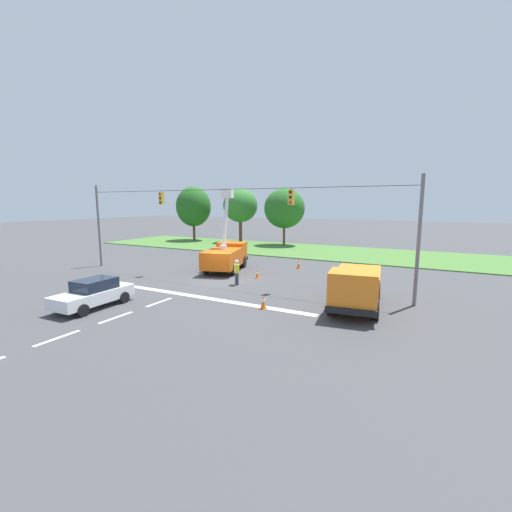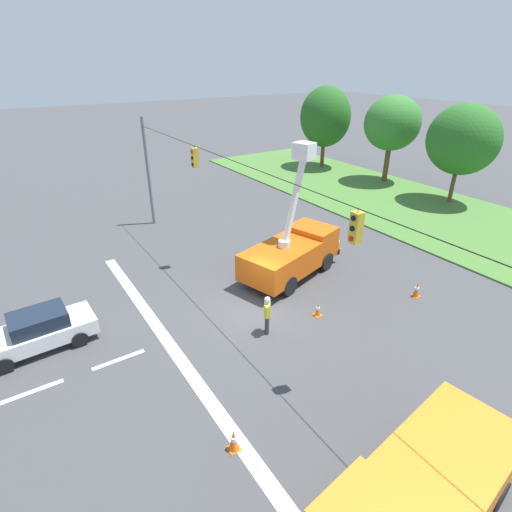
# 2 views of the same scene
# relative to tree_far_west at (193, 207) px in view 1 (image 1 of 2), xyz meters

# --- Properties ---
(ground_plane) EXTENTS (200.00, 200.00, 0.00)m
(ground_plane) POSITION_rel_tree_far_west_xyz_m (18.71, -20.71, -5.13)
(ground_plane) COLOR #424244
(grass_verge) EXTENTS (56.00, 12.00, 0.10)m
(grass_verge) POSITION_rel_tree_far_west_xyz_m (18.71, -2.71, -5.08)
(grass_verge) COLOR #477533
(grass_verge) RESTS_ON ground
(lane_markings) EXTENTS (17.60, 15.25, 0.01)m
(lane_markings) POSITION_rel_tree_far_west_xyz_m (18.71, -26.43, -5.13)
(lane_markings) COLOR silver
(lane_markings) RESTS_ON ground
(signal_gantry) EXTENTS (26.20, 0.33, 7.20)m
(signal_gantry) POSITION_rel_tree_far_west_xyz_m (18.72, -20.72, -0.88)
(signal_gantry) COLOR slate
(signal_gantry) RESTS_ON ground
(tree_far_west) EXTENTS (5.34, 4.85, 8.09)m
(tree_far_west) POSITION_rel_tree_far_west_xyz_m (0.00, 0.00, 0.00)
(tree_far_west) COLOR brown
(tree_far_west) RESTS_ON ground
(tree_west) EXTENTS (4.80, 5.03, 7.69)m
(tree_west) POSITION_rel_tree_far_west_xyz_m (7.50, 1.13, 0.17)
(tree_west) COLOR brown
(tree_west) RESTS_ON ground
(tree_centre) EXTENTS (5.45, 4.70, 7.58)m
(tree_centre) POSITION_rel_tree_far_west_xyz_m (14.46, 0.76, -0.17)
(tree_centre) COLOR brown
(tree_centre) RESTS_ON ground
(utility_truck_bucket_lift) EXTENTS (4.06, 6.46, 6.88)m
(utility_truck_bucket_lift) POSITION_rel_tree_far_west_xyz_m (16.93, -17.18, -3.76)
(utility_truck_bucket_lift) COLOR #D6560F
(utility_truck_bucket_lift) RESTS_ON ground
(utility_truck_support_near) EXTENTS (3.22, 6.64, 2.37)m
(utility_truck_support_near) POSITION_rel_tree_far_west_xyz_m (28.88, -22.61, -3.90)
(utility_truck_support_near) COLOR orange
(utility_truck_support_near) RESTS_ON ground
(sedan_white) EXTENTS (2.06, 4.37, 1.56)m
(sedan_white) POSITION_rel_tree_far_west_xyz_m (16.22, -29.30, -4.34)
(sedan_white) COLOR white
(sedan_white) RESTS_ON ground
(road_worker) EXTENTS (0.54, 0.44, 1.77)m
(road_worker) POSITION_rel_tree_far_west_xyz_m (20.42, -21.17, -4.13)
(road_worker) COLOR #383842
(road_worker) RESTS_ON ground
(traffic_cone_foreground_left) EXTENTS (0.36, 0.36, 0.66)m
(traffic_cone_foreground_left) POSITION_rel_tree_far_west_xyz_m (20.65, -18.54, -4.81)
(traffic_cone_foreground_left) COLOR orange
(traffic_cone_foreground_left) RESTS_ON ground
(traffic_cone_foreground_right) EXTENTS (0.36, 0.36, 0.77)m
(traffic_cone_foreground_right) POSITION_rel_tree_far_west_xyz_m (22.05, -13.44, -4.75)
(traffic_cone_foreground_right) COLOR orange
(traffic_cone_foreground_right) RESTS_ON ground
(traffic_cone_mid_left) EXTENTS (0.36, 0.36, 0.82)m
(traffic_cone_mid_left) POSITION_rel_tree_far_west_xyz_m (15.94, -12.84, -4.72)
(traffic_cone_mid_left) COLOR orange
(traffic_cone_mid_left) RESTS_ON ground
(traffic_cone_mid_right) EXTENTS (0.36, 0.36, 0.79)m
(traffic_cone_mid_right) POSITION_rel_tree_far_west_xyz_m (24.55, -25.20, -4.74)
(traffic_cone_mid_right) COLOR orange
(traffic_cone_mid_right) RESTS_ON ground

